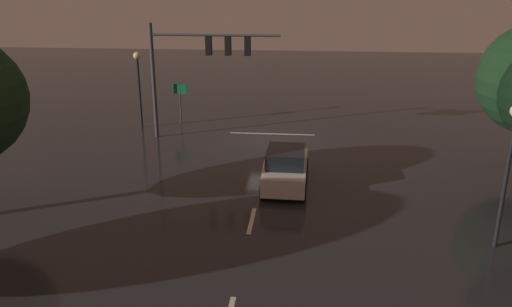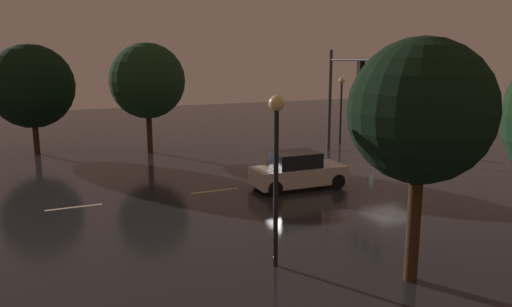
# 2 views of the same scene
# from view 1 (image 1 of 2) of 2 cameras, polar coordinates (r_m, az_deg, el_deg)

# --- Properties ---
(ground_plane) EXTENTS (80.00, 80.00, 0.00)m
(ground_plane) POSITION_cam_1_polar(r_m,az_deg,el_deg) (28.46, 1.63, 1.36)
(ground_plane) COLOR #232326
(traffic_signal_assembly) EXTENTS (7.18, 0.47, 6.41)m
(traffic_signal_assembly) POSITION_cam_1_polar(r_m,az_deg,el_deg) (28.32, -6.46, 10.69)
(traffic_signal_assembly) COLOR #383A3D
(traffic_signal_assembly) RESTS_ON ground_plane
(lane_dash_far) EXTENTS (0.16, 2.20, 0.01)m
(lane_dash_far) POSITION_cam_1_polar(r_m,az_deg,el_deg) (24.68, 0.98, -1.39)
(lane_dash_far) COLOR beige
(lane_dash_far) RESTS_ON ground_plane
(lane_dash_mid) EXTENTS (0.16, 2.20, 0.01)m
(lane_dash_mid) POSITION_cam_1_polar(r_m,az_deg,el_deg) (19.18, -0.49, -7.54)
(lane_dash_mid) COLOR beige
(lane_dash_mid) RESTS_ON ground_plane
(stop_bar) EXTENTS (5.00, 0.16, 0.01)m
(stop_bar) POSITION_cam_1_polar(r_m,az_deg,el_deg) (29.91, 1.84, 2.23)
(stop_bar) COLOR beige
(stop_bar) RESTS_ON ground_plane
(car_approaching) EXTENTS (1.98, 4.40, 1.70)m
(car_approaching) POSITION_cam_1_polar(r_m,az_deg,el_deg) (22.16, 3.35, -1.62)
(car_approaching) COLOR silver
(car_approaching) RESTS_ON ground_plane
(street_lamp_left_kerb) EXTENTS (0.44, 0.44, 4.93)m
(street_lamp_left_kerb) POSITION_cam_1_polar(r_m,az_deg,el_deg) (17.97, 26.74, 0.42)
(street_lamp_left_kerb) COLOR black
(street_lamp_left_kerb) RESTS_ON ground_plane
(street_lamp_right_kerb) EXTENTS (0.44, 0.44, 4.59)m
(street_lamp_right_kerb) POSITION_cam_1_polar(r_m,az_deg,el_deg) (31.41, -13.10, 8.64)
(street_lamp_right_kerb) COLOR black
(street_lamp_right_kerb) RESTS_ON ground_plane
(route_sign) EXTENTS (0.90, 0.14, 2.57)m
(route_sign) POSITION_cam_1_polar(r_m,az_deg,el_deg) (32.02, -8.54, 6.56)
(route_sign) COLOR #383A3D
(route_sign) RESTS_ON ground_plane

